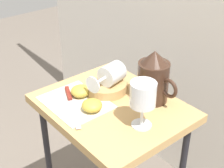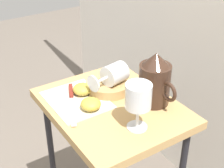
% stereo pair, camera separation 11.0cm
% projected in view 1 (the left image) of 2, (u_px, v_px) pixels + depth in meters
% --- Properties ---
extents(curtain_drape, '(2.40, 0.03, 1.86)m').
position_uv_depth(curtain_drape, '(216.00, 4.00, 1.31)').
color(curtain_drape, silver).
rests_on(curtain_drape, ground_plane).
extents(table, '(0.50, 0.40, 0.69)m').
position_uv_depth(table, '(112.00, 124.00, 1.18)').
color(table, tan).
rests_on(table, ground_plane).
extents(linen_napkin, '(0.23, 0.18, 0.00)m').
position_uv_depth(linen_napkin, '(76.00, 102.00, 1.15)').
color(linen_napkin, beige).
rests_on(linen_napkin, table).
extents(basket_tray, '(0.16, 0.16, 0.03)m').
position_uv_depth(basket_tray, '(105.00, 86.00, 1.21)').
color(basket_tray, tan).
rests_on(basket_tray, table).
extents(pitcher, '(0.16, 0.11, 0.19)m').
position_uv_depth(pitcher, '(153.00, 81.00, 1.13)').
color(pitcher, '#382319').
rests_on(pitcher, table).
extents(wine_glass_upright, '(0.08, 0.08, 0.15)m').
position_uv_depth(wine_glass_upright, '(143.00, 97.00, 0.98)').
color(wine_glass_upright, silver).
rests_on(wine_glass_upright, table).
extents(wine_glass_tipped_near, '(0.09, 0.15, 0.07)m').
position_uv_depth(wine_glass_tipped_near, '(111.00, 74.00, 1.17)').
color(wine_glass_tipped_near, silver).
rests_on(wine_glass_tipped_near, basket_tray).
extents(apple_half_left, '(0.07, 0.07, 0.04)m').
position_uv_depth(apple_half_left, '(80.00, 91.00, 1.17)').
color(apple_half_left, '#B29938').
rests_on(apple_half_left, linen_napkin).
extents(apple_half_right, '(0.07, 0.07, 0.04)m').
position_uv_depth(apple_half_right, '(92.00, 105.00, 1.09)').
color(apple_half_right, '#B29938').
rests_on(apple_half_right, linen_napkin).
extents(knife, '(0.23, 0.12, 0.01)m').
position_uv_depth(knife, '(70.00, 100.00, 1.15)').
color(knife, silver).
rests_on(knife, linen_napkin).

